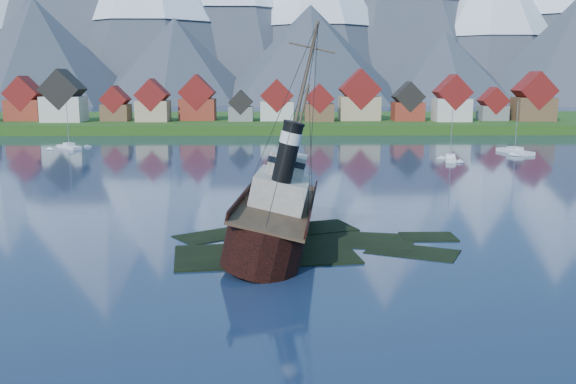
{
  "coord_description": "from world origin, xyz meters",
  "views": [
    {
      "loc": [
        -1.74,
        -64.08,
        17.65
      ],
      "look_at": [
        -0.62,
        6.0,
        5.0
      ],
      "focal_mm": 40.0,
      "sensor_mm": 36.0,
      "label": 1
    }
  ],
  "objects_px": {
    "sailboat_d": "(450,159)",
    "sailboat_e": "(515,152)",
    "tugboat_wreck": "(270,211)",
    "sailboat_c": "(69,147)"
  },
  "relations": [
    {
      "from": "tugboat_wreck",
      "to": "sailboat_d",
      "type": "distance_m",
      "value": 76.46
    },
    {
      "from": "tugboat_wreck",
      "to": "sailboat_d",
      "type": "relative_size",
      "value": 2.73
    },
    {
      "from": "sailboat_c",
      "to": "sailboat_e",
      "type": "relative_size",
      "value": 0.93
    },
    {
      "from": "sailboat_c",
      "to": "sailboat_e",
      "type": "height_order",
      "value": "sailboat_e"
    },
    {
      "from": "tugboat_wreck",
      "to": "sailboat_c",
      "type": "bearing_deg",
      "value": 124.65
    },
    {
      "from": "tugboat_wreck",
      "to": "sailboat_d",
      "type": "bearing_deg",
      "value": 65.8
    },
    {
      "from": "sailboat_d",
      "to": "sailboat_e",
      "type": "height_order",
      "value": "sailboat_e"
    },
    {
      "from": "sailboat_c",
      "to": "sailboat_d",
      "type": "xyz_separation_m",
      "value": [
        88.79,
        -24.57,
        -0.0
      ]
    },
    {
      "from": "tugboat_wreck",
      "to": "sailboat_d",
      "type": "xyz_separation_m",
      "value": [
        37.67,
        66.48,
        -2.85
      ]
    },
    {
      "from": "tugboat_wreck",
      "to": "sailboat_c",
      "type": "distance_m",
      "value": 104.45
    }
  ]
}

